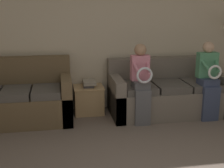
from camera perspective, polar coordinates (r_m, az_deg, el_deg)
wall_back at (r=5.45m, az=0.19°, el=8.73°), size 7.13×0.06×2.55m
couch_main at (r=5.40m, az=9.95°, el=-1.78°), size 1.93×0.90×0.91m
couch_side at (r=5.15m, az=-16.83°, el=-2.78°), size 1.68×0.87×0.99m
child_left_seated at (r=4.80m, az=5.35°, el=0.78°), size 0.29×0.38×1.24m
child_right_seated at (r=5.20m, az=17.27°, el=1.17°), size 0.33×0.38×1.24m
side_shelf at (r=5.33m, az=-4.28°, el=-2.81°), size 0.50×0.45×0.47m
book_stack at (r=5.26m, az=-4.26°, el=0.14°), size 0.21×0.32×0.10m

